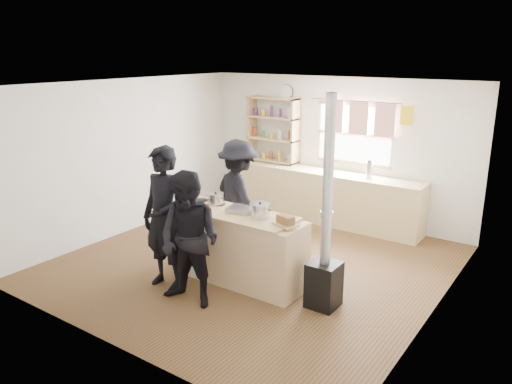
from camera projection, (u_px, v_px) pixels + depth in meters
ground at (253, 263)px, 7.11m from camera, size 5.00×5.00×0.01m
back_counter at (326, 197)px, 8.74m from camera, size 3.40×0.55×0.90m
shelving_unit at (273, 130)px, 9.20m from camera, size 1.00×0.28×1.20m
thermos at (369, 170)px, 8.16m from camera, size 0.10×0.10×0.28m
cooking_island at (238, 247)px, 6.47m from camera, size 1.97×0.64×0.93m
skillet_greens at (190, 205)px, 6.57m from camera, size 0.42×0.42×0.05m
roast_tray at (241, 209)px, 6.38m from camera, size 0.36×0.30×0.06m
stockpot_stove at (216, 199)px, 6.69m from camera, size 0.21×0.21×0.18m
stockpot_counter at (260, 210)px, 6.18m from camera, size 0.26×0.26×0.20m
bread_board at (286, 221)px, 5.89m from camera, size 0.33×0.27×0.12m
flue_heater at (325, 256)px, 5.76m from camera, size 0.35×0.35×2.50m
person_near_left at (164, 219)px, 6.19m from camera, size 0.67×0.45×1.83m
person_near_right at (190, 240)px, 5.77m from camera, size 0.84×0.68×1.62m
person_far at (239, 196)px, 7.39m from camera, size 1.25×1.01×1.69m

